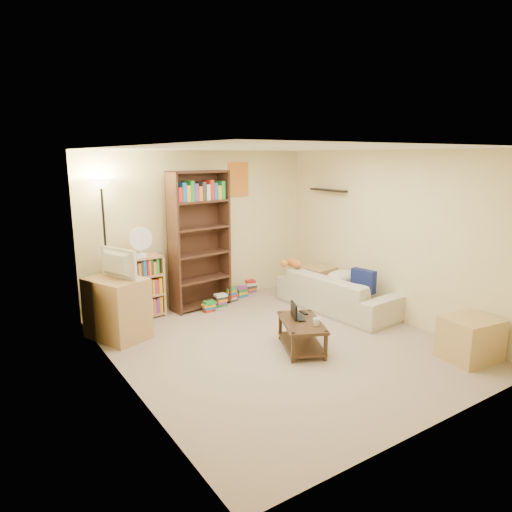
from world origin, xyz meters
The scene contains 19 objects.
room centered at (0.00, 0.01, 1.62)m, with size 4.50×4.54×2.52m.
sofa centered at (1.55, 0.61, 0.29)m, with size 0.95×2.07×0.59m, color beige.
navy_pillow centered at (1.68, 0.19, 0.56)m, with size 0.39×0.12×0.35m, color navy.
cream_blanket centered at (1.69, 0.67, 0.50)m, with size 0.54×0.39×0.23m, color beige.
tabby_cat centered at (1.23, 1.36, 0.67)m, with size 0.47×0.19×0.16m.
coffee_table centered at (0.13, -0.27, 0.23)m, with size 0.78×0.97×0.38m.
laptop centered at (0.21, -0.19, 0.39)m, with size 0.30×0.34×0.02m, color black.
laptop_screen centered at (0.10, -0.13, 0.49)m, with size 0.01×0.28×0.19m, color white.
mug centered at (0.18, -0.49, 0.42)m, with size 0.13×0.13×0.09m, color white.
tv_remote centered at (0.33, -0.05, 0.39)m, with size 0.05×0.15×0.02m, color black.
tv_stand centered at (-1.70, 1.40, 0.41)m, with size 0.55×0.77×0.83m, color tan.
television centered at (-1.70, 1.40, 1.03)m, with size 0.34×0.67×0.40m, color black.
tall_bookshelf centered at (-0.18, 1.94, 1.16)m, with size 1.02×0.45×2.19m.
short_bookshelf centered at (-1.20, 1.97, 0.48)m, with size 0.76×0.35×0.95m.
desk_fan centered at (-1.15, 1.92, 1.19)m, with size 0.34×0.19×0.45m.
floor_lamp centered at (-1.62, 2.05, 1.68)m, with size 0.36×0.36×2.11m.
side_table centered at (1.72, 1.26, 0.28)m, with size 0.48×0.48×0.55m, color tan.
end_cabinet centered at (1.65, -1.60, 0.26)m, with size 0.62×0.52×0.52m, color tan.
book_stacks centered at (0.40, 1.94, 0.10)m, with size 1.31×0.67×0.24m.
Camera 1 is at (-3.34, -4.48, 2.41)m, focal length 32.00 mm.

